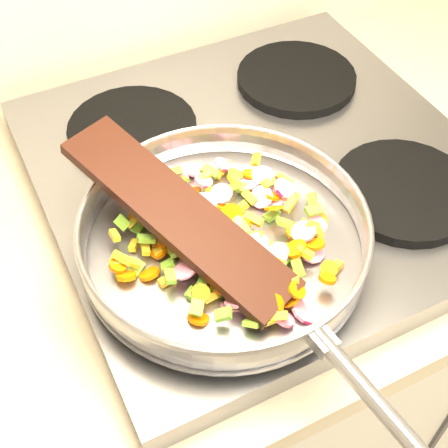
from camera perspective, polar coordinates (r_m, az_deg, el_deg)
name	(u,v)px	position (r m, az deg, el deg)	size (l,w,h in m)	color
cooktop	(261,173)	(0.90, 3.40, 4.69)	(0.60, 0.60, 0.04)	#939399
grate_fl	(216,265)	(0.75, -0.73, -3.80)	(0.19, 0.19, 0.02)	black
grate_fr	(404,191)	(0.87, 16.13, 2.94)	(0.19, 0.19, 0.02)	black
grate_bl	(132,129)	(0.94, -8.37, 8.56)	(0.19, 0.19, 0.02)	black
grate_br	(296,78)	(1.03, 6.63, 13.10)	(0.19, 0.19, 0.02)	black
saute_pan	(225,234)	(0.74, 0.10, -0.94)	(0.38, 0.55, 0.05)	#9E9EA5
vegetable_heap	(225,233)	(0.75, 0.07, -0.84)	(0.28, 0.30, 0.05)	#71AD2D
wooden_spatula	(178,214)	(0.72, -4.24, 0.87)	(0.32, 0.07, 0.02)	black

